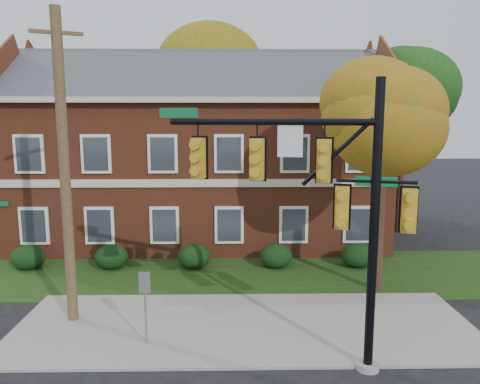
{
  "coord_description": "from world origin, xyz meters",
  "views": [
    {
      "loc": [
        -0.4,
        -12.54,
        6.38
      ],
      "look_at": [
        -0.11,
        3.0,
        3.89
      ],
      "focal_mm": 35.0,
      "sensor_mm": 36.0,
      "label": 1
    }
  ],
  "objects_px": {
    "tree_near_right": "(393,109)",
    "tree_right_rear": "(413,84)",
    "hedge_far_left": "(28,257)",
    "apartment_building": "(201,144)",
    "tree_far_rear": "(227,80)",
    "hedge_right": "(276,256)",
    "sign_post": "(145,296)",
    "hedge_far_right": "(357,256)",
    "hedge_left": "(111,257)",
    "utility_pole": "(65,169)",
    "traffic_signal": "(320,193)",
    "hedge_center": "(194,256)"
  },
  "relations": [
    {
      "from": "tree_near_right",
      "to": "tree_right_rear",
      "type": "relative_size",
      "value": 0.81
    },
    {
      "from": "hedge_far_left",
      "to": "tree_near_right",
      "type": "bearing_deg",
      "value": -11.27
    },
    {
      "from": "apartment_building",
      "to": "tree_far_rear",
      "type": "bearing_deg",
      "value": 80.29
    },
    {
      "from": "hedge_right",
      "to": "sign_post",
      "type": "relative_size",
      "value": 0.65
    },
    {
      "from": "hedge_far_left",
      "to": "sign_post",
      "type": "distance_m",
      "value": 9.28
    },
    {
      "from": "hedge_far_right",
      "to": "tree_near_right",
      "type": "bearing_deg",
      "value": -85.48
    },
    {
      "from": "hedge_left",
      "to": "tree_far_rear",
      "type": "height_order",
      "value": "tree_far_rear"
    },
    {
      "from": "hedge_far_left",
      "to": "hedge_far_right",
      "type": "relative_size",
      "value": 1.0
    },
    {
      "from": "apartment_building",
      "to": "hedge_far_left",
      "type": "distance_m",
      "value": 9.82
    },
    {
      "from": "apartment_building",
      "to": "sign_post",
      "type": "height_order",
      "value": "apartment_building"
    },
    {
      "from": "hedge_left",
      "to": "hedge_right",
      "type": "distance_m",
      "value": 7.0
    },
    {
      "from": "utility_pole",
      "to": "tree_far_rear",
      "type": "bearing_deg",
      "value": 52.6
    },
    {
      "from": "sign_post",
      "to": "hedge_far_left",
      "type": "bearing_deg",
      "value": 129.82
    },
    {
      "from": "hedge_left",
      "to": "traffic_signal",
      "type": "height_order",
      "value": "traffic_signal"
    },
    {
      "from": "hedge_left",
      "to": "utility_pole",
      "type": "bearing_deg",
      "value": -88.98
    },
    {
      "from": "hedge_right",
      "to": "tree_near_right",
      "type": "relative_size",
      "value": 0.16
    },
    {
      "from": "hedge_right",
      "to": "traffic_signal",
      "type": "distance_m",
      "value": 8.83
    },
    {
      "from": "hedge_far_right",
      "to": "apartment_building",
      "type": "bearing_deg",
      "value": 143.11
    },
    {
      "from": "hedge_left",
      "to": "tree_right_rear",
      "type": "bearing_deg",
      "value": 22.42
    },
    {
      "from": "hedge_center",
      "to": "hedge_right",
      "type": "distance_m",
      "value": 3.5
    },
    {
      "from": "tree_near_right",
      "to": "hedge_far_left",
      "type": "bearing_deg",
      "value": 168.73
    },
    {
      "from": "hedge_left",
      "to": "tree_right_rear",
      "type": "relative_size",
      "value": 0.13
    },
    {
      "from": "hedge_right",
      "to": "traffic_signal",
      "type": "relative_size",
      "value": 0.19
    },
    {
      "from": "hedge_center",
      "to": "tree_near_right",
      "type": "bearing_deg",
      "value": -21.42
    },
    {
      "from": "hedge_far_left",
      "to": "hedge_left",
      "type": "distance_m",
      "value": 3.5
    },
    {
      "from": "sign_post",
      "to": "tree_right_rear",
      "type": "bearing_deg",
      "value": 44.56
    },
    {
      "from": "tree_right_rear",
      "to": "hedge_right",
      "type": "bearing_deg",
      "value": -141.98
    },
    {
      "from": "hedge_center",
      "to": "hedge_right",
      "type": "bearing_deg",
      "value": 0.0
    },
    {
      "from": "hedge_center",
      "to": "tree_far_rear",
      "type": "relative_size",
      "value": 0.12
    },
    {
      "from": "apartment_building",
      "to": "hedge_right",
      "type": "distance_m",
      "value": 7.73
    },
    {
      "from": "apartment_building",
      "to": "utility_pole",
      "type": "bearing_deg",
      "value": -108.08
    },
    {
      "from": "tree_far_rear",
      "to": "tree_near_right",
      "type": "bearing_deg",
      "value": -69.73
    },
    {
      "from": "hedge_left",
      "to": "hedge_far_right",
      "type": "relative_size",
      "value": 1.0
    },
    {
      "from": "traffic_signal",
      "to": "tree_near_right",
      "type": "bearing_deg",
      "value": 70.74
    },
    {
      "from": "tree_far_rear",
      "to": "hedge_far_right",
      "type": "bearing_deg",
      "value": -66.63
    },
    {
      "from": "hedge_far_right",
      "to": "tree_right_rear",
      "type": "distance_m",
      "value": 10.66
    },
    {
      "from": "hedge_left",
      "to": "hedge_far_right",
      "type": "bearing_deg",
      "value": 0.0
    },
    {
      "from": "tree_near_right",
      "to": "tree_right_rear",
      "type": "bearing_deg",
      "value": 65.42
    },
    {
      "from": "hedge_left",
      "to": "hedge_far_right",
      "type": "distance_m",
      "value": 10.5
    },
    {
      "from": "apartment_building",
      "to": "utility_pole",
      "type": "height_order",
      "value": "apartment_building"
    },
    {
      "from": "hedge_center",
      "to": "sign_post",
      "type": "xyz_separation_m",
      "value": [
        -0.81,
        -6.84,
        0.95
      ]
    },
    {
      "from": "hedge_far_right",
      "to": "hedge_center",
      "type": "bearing_deg",
      "value": 180.0
    },
    {
      "from": "hedge_right",
      "to": "tree_right_rear",
      "type": "distance_m",
      "value": 12.5
    },
    {
      "from": "hedge_far_left",
      "to": "tree_far_rear",
      "type": "height_order",
      "value": "tree_far_rear"
    },
    {
      "from": "tree_right_rear",
      "to": "utility_pole",
      "type": "bearing_deg",
      "value": -142.5
    },
    {
      "from": "hedge_center",
      "to": "hedge_right",
      "type": "height_order",
      "value": "same"
    },
    {
      "from": "tree_near_right",
      "to": "traffic_signal",
      "type": "bearing_deg",
      "value": -124.19
    },
    {
      "from": "hedge_far_left",
      "to": "traffic_signal",
      "type": "relative_size",
      "value": 0.19
    },
    {
      "from": "hedge_center",
      "to": "hedge_right",
      "type": "relative_size",
      "value": 1.0
    },
    {
      "from": "sign_post",
      "to": "hedge_left",
      "type": "bearing_deg",
      "value": 109.16
    }
  ]
}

